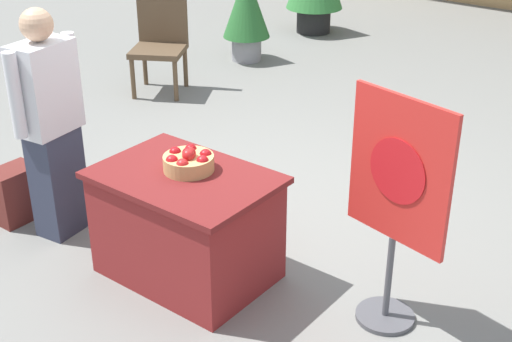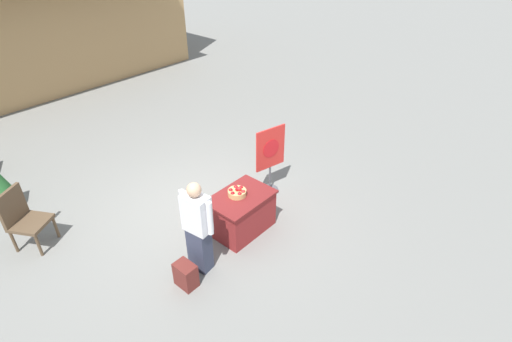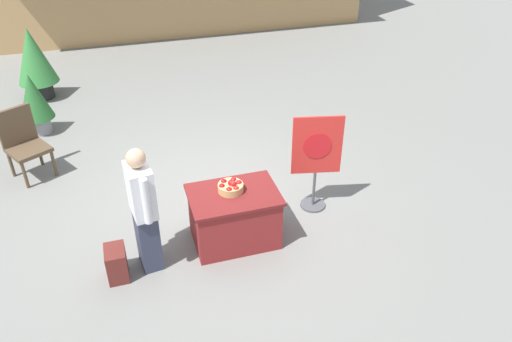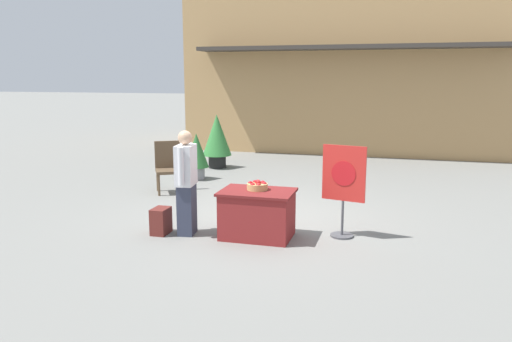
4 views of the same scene
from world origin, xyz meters
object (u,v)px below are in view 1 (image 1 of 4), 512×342
at_px(person_visitor, 50,125).
at_px(patio_chair, 160,37).
at_px(backpack, 16,194).
at_px(poster_board, 396,201).
at_px(apple_basket, 189,161).
at_px(potted_plant_far_right, 246,9).
at_px(display_table, 187,225).

distance_m(person_visitor, patio_chair, 3.09).
distance_m(backpack, poster_board, 2.93).
relative_size(apple_basket, poster_board, 0.22).
distance_m(apple_basket, backpack, 1.65).
relative_size(apple_basket, person_visitor, 0.20).
distance_m(apple_basket, poster_board, 1.33).
xyz_separation_m(apple_basket, potted_plant_far_right, (-2.59, 3.85, -0.17)).
bearing_deg(apple_basket, display_table, -75.05).
relative_size(person_visitor, potted_plant_far_right, 1.48).
bearing_deg(apple_basket, poster_board, 13.77).
bearing_deg(patio_chair, poster_board, 31.91).
relative_size(apple_basket, backpack, 0.77).
bearing_deg(person_visitor, poster_board, 5.02).
height_order(apple_basket, poster_board, poster_board).
xyz_separation_m(person_visitor, patio_chair, (-1.57, 2.65, -0.24)).
bearing_deg(potted_plant_far_right, patio_chair, -93.21).
xyz_separation_m(display_table, backpack, (-1.52, -0.25, -0.16)).
relative_size(display_table, person_visitor, 0.68).
relative_size(display_table, patio_chair, 1.03).
relative_size(display_table, backpack, 2.70).
xyz_separation_m(backpack, poster_board, (2.80, 0.63, 0.61)).
bearing_deg(patio_chair, potted_plant_far_right, 146.87).
height_order(person_visitor, poster_board, person_visitor).
bearing_deg(backpack, poster_board, 12.75).
xyz_separation_m(poster_board, potted_plant_far_right, (-3.88, 3.53, -0.18)).
height_order(patio_chair, potted_plant_far_right, potted_plant_far_right).
height_order(display_table, person_visitor, person_visitor).
bearing_deg(potted_plant_far_right, display_table, -56.30).
xyz_separation_m(display_table, potted_plant_far_right, (-2.61, 3.91, 0.27)).
distance_m(backpack, potted_plant_far_right, 4.33).
distance_m(backpack, patio_chair, 3.02).
height_order(backpack, potted_plant_far_right, potted_plant_far_right).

